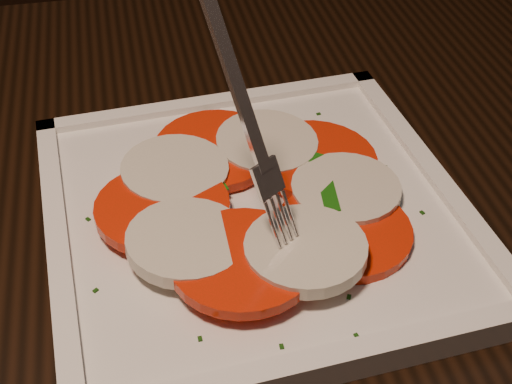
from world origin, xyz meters
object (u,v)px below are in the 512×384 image
object	(u,v)px
chair	(68,51)
plate	(256,215)
fork	(232,101)
table	(255,298)

from	to	relation	value
chair	plate	xyz separation A→B (m)	(0.15, -0.70, 0.22)
fork	plate	bearing A→B (deg)	10.72
chair	plate	bearing A→B (deg)	-89.93
table	plate	distance (m)	0.11
table	plate	xyz separation A→B (m)	(-0.00, -0.01, 0.11)
plate	fork	distance (m)	0.12
table	chair	xyz separation A→B (m)	(-0.15, 0.69, -0.12)
plate	fork	size ratio (longest dim) A/B	1.75
table	fork	world-z (taller)	fork
table	chair	bearing A→B (deg)	102.45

